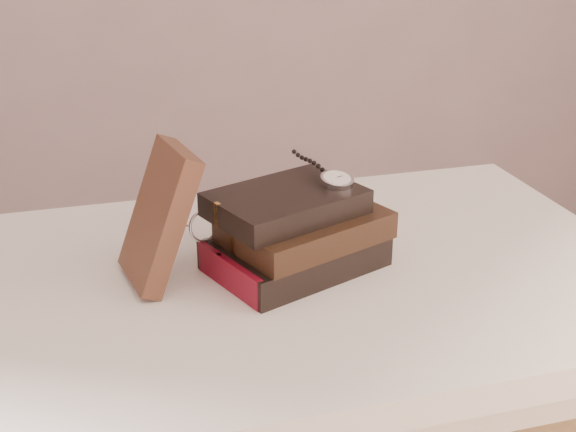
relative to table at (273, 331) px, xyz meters
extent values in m
cube|color=white|center=(0.00, 0.00, 0.07)|extent=(1.00, 0.60, 0.04)
cube|color=white|center=(0.00, 0.00, 0.01)|extent=(0.88, 0.49, 0.08)
cylinder|color=white|center=(0.45, 0.25, -0.30)|extent=(0.05, 0.05, 0.71)
cube|color=black|center=(0.03, 0.00, 0.11)|extent=(0.25, 0.21, 0.04)
cube|color=beige|center=(0.04, 0.01, 0.11)|extent=(0.24, 0.20, 0.03)
cube|color=gold|center=(-0.07, -0.01, 0.11)|extent=(0.01, 0.01, 0.04)
cube|color=maroon|center=(-0.06, -0.03, 0.11)|extent=(0.06, 0.13, 0.04)
cube|color=black|center=(0.05, 0.00, 0.15)|extent=(0.24, 0.20, 0.04)
cube|color=beige|center=(0.05, 0.00, 0.15)|extent=(0.23, 0.19, 0.03)
cube|color=gold|center=(-0.05, -0.01, 0.15)|extent=(0.01, 0.01, 0.04)
cube|color=black|center=(0.02, 0.01, 0.18)|extent=(0.22, 0.19, 0.03)
cube|color=beige|center=(0.02, 0.01, 0.18)|extent=(0.21, 0.18, 0.02)
cube|color=gold|center=(-0.07, 0.00, 0.18)|extent=(0.01, 0.01, 0.03)
cube|color=#3B2016|center=(-0.14, 0.02, 0.18)|extent=(0.11, 0.13, 0.18)
cylinder|color=silver|center=(0.09, 0.01, 0.21)|extent=(0.06, 0.06, 0.02)
cylinder|color=white|center=(0.09, 0.01, 0.21)|extent=(0.05, 0.05, 0.01)
torus|color=silver|center=(0.09, 0.01, 0.21)|extent=(0.05, 0.05, 0.01)
cylinder|color=silver|center=(0.08, 0.04, 0.21)|extent=(0.01, 0.01, 0.01)
cube|color=black|center=(0.09, 0.02, 0.21)|extent=(0.01, 0.01, 0.00)
cube|color=black|center=(0.10, 0.01, 0.21)|extent=(0.01, 0.00, 0.00)
sphere|color=black|center=(0.08, 0.05, 0.21)|extent=(0.01, 0.01, 0.01)
sphere|color=black|center=(0.08, 0.06, 0.21)|extent=(0.01, 0.01, 0.01)
sphere|color=black|center=(0.08, 0.07, 0.21)|extent=(0.01, 0.01, 0.01)
sphere|color=black|center=(0.08, 0.08, 0.21)|extent=(0.01, 0.01, 0.01)
sphere|color=black|center=(0.07, 0.09, 0.21)|extent=(0.01, 0.01, 0.01)
sphere|color=black|center=(0.07, 0.11, 0.21)|extent=(0.01, 0.01, 0.01)
sphere|color=black|center=(0.07, 0.12, 0.21)|extent=(0.01, 0.01, 0.01)
sphere|color=black|center=(0.07, 0.13, 0.21)|extent=(0.01, 0.01, 0.01)
torus|color=silver|center=(-0.08, 0.03, 0.15)|extent=(0.04, 0.03, 0.04)
torus|color=silver|center=(-0.04, 0.05, 0.15)|extent=(0.04, 0.03, 0.04)
cylinder|color=silver|center=(-0.06, 0.04, 0.16)|extent=(0.01, 0.01, 0.00)
cylinder|color=silver|center=(-0.12, 0.07, 0.15)|extent=(0.04, 0.09, 0.02)
cylinder|color=silver|center=(-0.04, 0.10, 0.15)|extent=(0.04, 0.09, 0.02)
camera|label=1|loc=(-0.22, -0.86, 0.56)|focal=47.08mm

